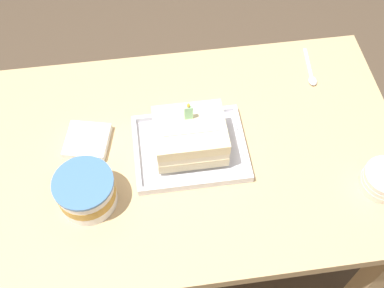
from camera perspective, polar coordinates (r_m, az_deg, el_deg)
The scene contains 8 objects.
ground_plane at distance 1.91m, azimuth 0.16°, elevation -12.49°, with size 8.00×8.00×0.00m, color #4C3D2D.
dining_table at distance 1.36m, azimuth 0.22°, elevation -3.20°, with size 1.12×0.72×0.72m.
foil_tray at distance 1.27m, azimuth -0.23°, elevation -0.60°, with size 0.29×0.23×0.02m.
birthday_cake at distance 1.21m, azimuth -0.24°, elevation 0.98°, with size 0.18×0.15×0.14m.
bowl_stack at distance 1.29m, azimuth 21.90°, elevation -3.96°, with size 0.11×0.11×0.10m.
ice_cream_tub at distance 1.18m, azimuth -12.49°, elevation -5.53°, with size 0.15×0.15×0.09m.
serving_spoon_near_tray at distance 1.47m, azimuth 14.03°, elevation 7.80°, with size 0.03×0.15×0.01m.
napkin_pile at distance 1.30m, azimuth -12.34°, elevation 0.34°, with size 0.13×0.13×0.02m.
Camera 1 is at (-0.10, -0.69, 1.78)m, focal length 44.87 mm.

